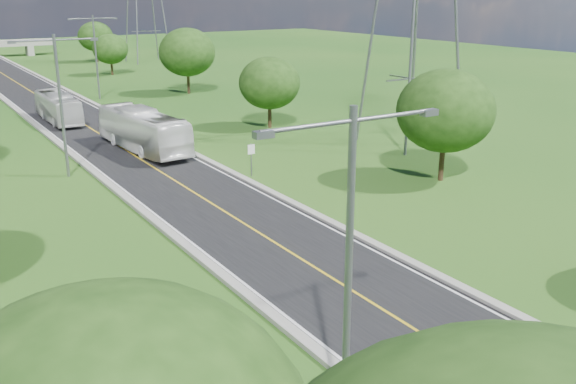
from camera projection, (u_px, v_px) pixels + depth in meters
The scene contains 15 objects.
ground at pixel (93, 130), 61.38m from camera, with size 260.00×260.00×0.00m, color #1B4914.
road at pixel (76, 120), 66.21m from camera, with size 8.00×150.00×0.06m, color black.
curb_left at pixel (33, 123), 64.04m from camera, with size 0.50×150.00×0.22m, color gray.
curb_right at pixel (116, 115), 68.34m from camera, with size 0.50×150.00×0.22m, color gray.
speed_limit_sign at pixel (251, 155), 45.75m from camera, with size 0.55×0.09×2.40m.
streetlight_near_left at pixel (349, 251), 17.78m from camera, with size 5.90×0.25×10.00m.
streetlight_mid_left at pixel (60, 94), 44.43m from camera, with size 5.90×0.25×10.00m.
streetlight_far_right at pixel (95, 50), 77.16m from camera, with size 5.90×0.25×10.00m.
tree_rb at pixel (445, 111), 43.76m from camera, with size 6.72×6.72×7.82m.
tree_rc at pixel (269, 83), 61.21m from camera, with size 5.88×5.88×6.84m.
tree_rd at pixel (187, 52), 81.33m from camera, with size 7.14×7.14×8.30m.
tree_re at pixel (110, 49), 99.82m from camera, with size 5.46×5.46×6.35m.
tree_rf at pixel (95, 36), 117.56m from camera, with size 6.30×6.30×7.33m.
bus_outbound at pixel (143, 130), 52.88m from camera, with size 2.87×12.26×3.41m, color white.
bus_inbound at pixel (58, 107), 64.68m from camera, with size 2.43×10.36×2.89m, color silver.
Camera 1 is at (-16.19, -1.04, 12.85)m, focal length 40.00 mm.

